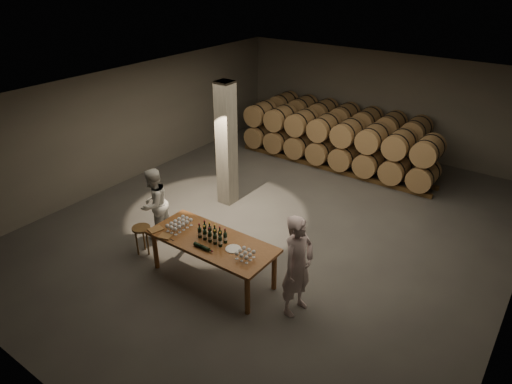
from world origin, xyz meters
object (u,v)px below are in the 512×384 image
Objects in this scene: tasting_table at (212,244)px; stool at (142,232)px; person_man at (298,266)px; plate at (233,249)px; bottle_cluster at (212,235)px; person_woman at (154,204)px; notebook_near at (165,236)px.

stool is at bearing -172.56° from tasting_table.
tasting_table is at bearing 102.87° from person_man.
person_man is at bearing 7.38° from plate.
bottle_cluster is 0.53m from plate.
stool is at bearing 11.94° from person_woman.
plate is (0.53, -0.00, 0.11)m from tasting_table.
person_man reaches higher than tasting_table.
tasting_table is at bearing -131.75° from bottle_cluster.
tasting_table is 4.35× the size of bottle_cluster.
person_man is (1.30, 0.17, 0.07)m from plate.
stool is 0.33× the size of person_man.
notebook_near is (-0.82, -0.46, -0.10)m from bottle_cluster.
notebook_near is at bearing -150.61° from bottle_cluster.
plate is at bearing -0.17° from tasting_table.
stool is at bearing 103.98° from person_man.
person_woman is at bearing 128.83° from notebook_near.
person_woman is at bearing 113.59° from stool.
notebook_near is 0.38× the size of stool.
person_man is at bearing 6.32° from stool.
tasting_table is 1.85m from person_man.
person_woman is at bearing 168.32° from tasting_table.
tasting_table is at bearing 7.44° from stool.
notebook_near is at bearing 43.80° from person_woman.
plate is at bearing 1.88° from notebook_near.
tasting_table is 2.14m from person_woman.
notebook_near reaches higher than stool.
tasting_table is 3.98× the size of stool.
plate is 1.20× the size of notebook_near.
person_woman is (-0.29, 0.67, 0.30)m from stool.
person_man reaches higher than plate.
tasting_table is 0.22m from bottle_cluster.
bottle_cluster is 0.95m from notebook_near.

